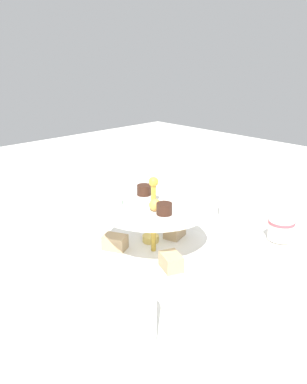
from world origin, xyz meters
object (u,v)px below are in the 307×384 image
(water_glass_tall_right, at_px, (132,313))
(tiered_serving_stand, at_px, (153,233))
(water_glass_short_left, at_px, (233,205))
(teacup_with_saucer, at_px, (281,231))

(water_glass_tall_right, bearing_deg, tiered_serving_stand, -50.26)
(water_glass_tall_right, height_order, water_glass_short_left, water_glass_tall_right)
(water_glass_short_left, bearing_deg, teacup_with_saucer, 169.13)
(water_glass_short_left, distance_m, teacup_with_saucer, 0.15)
(tiered_serving_stand, relative_size, water_glass_short_left, 3.82)
(tiered_serving_stand, bearing_deg, water_glass_short_left, -90.41)
(water_glass_tall_right, xyz_separation_m, water_glass_short_left, (0.18, -0.49, -0.02))
(tiered_serving_stand, xyz_separation_m, teacup_with_saucer, (-0.15, -0.25, -0.03))
(tiered_serving_stand, height_order, water_glass_short_left, tiered_serving_stand)
(teacup_with_saucer, bearing_deg, tiered_serving_stand, 58.56)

